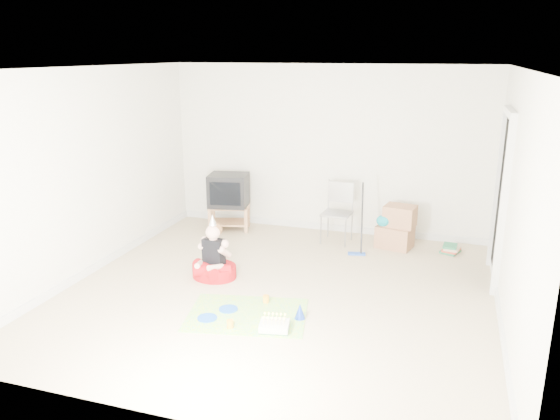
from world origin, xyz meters
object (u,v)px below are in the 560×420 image
(crt_tv, at_px, (229,190))
(birthday_cake, at_px, (274,326))
(folding_chair, at_px, (337,214))
(tv_stand, at_px, (229,215))
(cardboard_boxes, at_px, (396,227))
(seated_woman, at_px, (214,264))

(crt_tv, bearing_deg, birthday_cake, -69.51)
(crt_tv, distance_m, folding_chair, 1.79)
(tv_stand, distance_m, cardboard_boxes, 2.65)
(seated_woman, bearing_deg, cardboard_boxes, 41.35)
(birthday_cake, bearing_deg, tv_stand, 120.47)
(tv_stand, xyz_separation_m, cardboard_boxes, (2.65, -0.03, 0.06))
(crt_tv, relative_size, seated_woman, 0.72)
(tv_stand, bearing_deg, seated_woman, -72.91)
(crt_tv, distance_m, cardboard_boxes, 2.67)
(tv_stand, height_order, birthday_cake, tv_stand)
(tv_stand, xyz_separation_m, birthday_cake, (1.74, -2.95, -0.20))
(folding_chair, distance_m, seated_woman, 2.17)
(seated_woman, xyz_separation_m, birthday_cake, (1.16, -1.09, -0.14))
(tv_stand, height_order, folding_chair, folding_chair)
(tv_stand, height_order, seated_woman, seated_woman)
(tv_stand, distance_m, folding_chair, 1.79)
(folding_chair, xyz_separation_m, cardboard_boxes, (0.88, 0.04, -0.15))
(cardboard_boxes, distance_m, seated_woman, 2.77)
(folding_chair, distance_m, cardboard_boxes, 0.89)
(crt_tv, bearing_deg, seated_woman, -82.90)
(folding_chair, xyz_separation_m, seated_woman, (-1.20, -1.78, -0.27))
(tv_stand, relative_size, folding_chair, 0.78)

